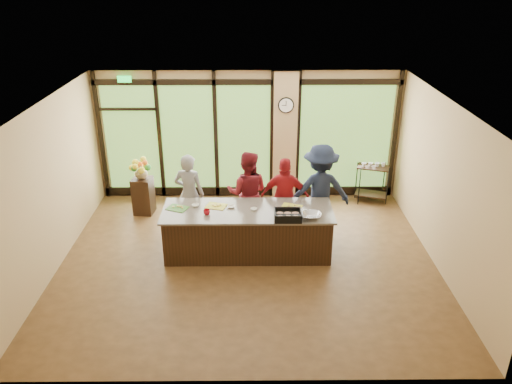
{
  "coord_description": "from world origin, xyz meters",
  "views": [
    {
      "loc": [
        0.09,
        -8.06,
        5.09
      ],
      "look_at": [
        0.16,
        0.4,
        1.24
      ],
      "focal_mm": 35.0,
      "sensor_mm": 36.0,
      "label": 1
    }
  ],
  "objects_px": {
    "island_base": "(248,232)",
    "roasting_pan": "(288,217)",
    "cook_right": "(320,190)",
    "flower_stand": "(143,196)",
    "bar_cart": "(372,178)",
    "cook_left": "(189,194)"
  },
  "relations": [
    {
      "from": "cook_right",
      "to": "flower_stand",
      "type": "xyz_separation_m",
      "value": [
        -3.79,
        0.96,
        -0.55
      ]
    },
    {
      "from": "roasting_pan",
      "to": "bar_cart",
      "type": "relative_size",
      "value": 0.51
    },
    {
      "from": "island_base",
      "to": "bar_cart",
      "type": "bearing_deg",
      "value": 38.62
    },
    {
      "from": "island_base",
      "to": "roasting_pan",
      "type": "bearing_deg",
      "value": -27.06
    },
    {
      "from": "cook_right",
      "to": "flower_stand",
      "type": "distance_m",
      "value": 3.95
    },
    {
      "from": "cook_left",
      "to": "island_base",
      "type": "bearing_deg",
      "value": 156.6
    },
    {
      "from": "roasting_pan",
      "to": "flower_stand",
      "type": "xyz_separation_m",
      "value": [
        -3.07,
        2.12,
        -0.55
      ]
    },
    {
      "from": "island_base",
      "to": "cook_right",
      "type": "xyz_separation_m",
      "value": [
        1.45,
        0.78,
        0.53
      ]
    },
    {
      "from": "island_base",
      "to": "cook_left",
      "type": "xyz_separation_m",
      "value": [
        -1.19,
        0.87,
        0.42
      ]
    },
    {
      "from": "flower_stand",
      "to": "cook_right",
      "type": "bearing_deg",
      "value": -7.36
    },
    {
      "from": "cook_left",
      "to": "bar_cart",
      "type": "relative_size",
      "value": 1.76
    },
    {
      "from": "island_base",
      "to": "cook_left",
      "type": "relative_size",
      "value": 1.81
    },
    {
      "from": "flower_stand",
      "to": "bar_cart",
      "type": "height_order",
      "value": "bar_cart"
    },
    {
      "from": "cook_left",
      "to": "cook_right",
      "type": "height_order",
      "value": "cook_right"
    },
    {
      "from": "island_base",
      "to": "cook_right",
      "type": "bearing_deg",
      "value": 28.32
    },
    {
      "from": "roasting_pan",
      "to": "cook_left",
      "type": "bearing_deg",
      "value": 148.46
    },
    {
      "from": "flower_stand",
      "to": "roasting_pan",
      "type": "bearing_deg",
      "value": -27.69
    },
    {
      "from": "island_base",
      "to": "cook_left",
      "type": "distance_m",
      "value": 1.53
    },
    {
      "from": "island_base",
      "to": "roasting_pan",
      "type": "xyz_separation_m",
      "value": [
        0.73,
        -0.37,
        0.52
      ]
    },
    {
      "from": "island_base",
      "to": "roasting_pan",
      "type": "relative_size",
      "value": 6.33
    },
    {
      "from": "flower_stand",
      "to": "island_base",
      "type": "bearing_deg",
      "value": -29.8
    },
    {
      "from": "cook_left",
      "to": "cook_right",
      "type": "distance_m",
      "value": 2.65
    }
  ]
}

